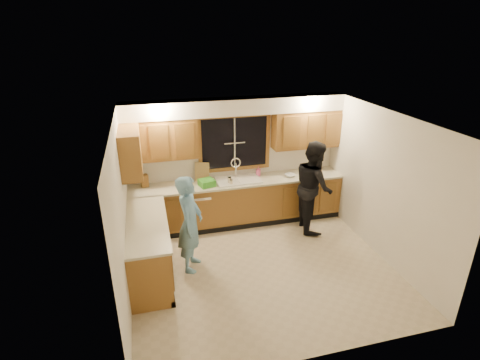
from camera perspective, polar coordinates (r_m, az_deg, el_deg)
The scene contains 26 objects.
floor at distance 6.42m, azimuth 3.40°, elevation -13.12°, with size 4.20×4.20×0.00m, color beige.
ceiling at distance 5.35m, azimuth 4.02°, elevation 9.12°, with size 4.20×4.20×0.00m, color white.
wall_back at distance 7.46m, azimuth -0.85°, elevation 3.13°, with size 4.20×4.20×0.00m, color white.
wall_left at distance 5.55m, azimuth -17.51°, elevation -5.28°, with size 3.80×3.80×0.00m, color white.
wall_right at distance 6.69m, azimuth 21.04°, elevation -0.85°, with size 3.80×3.80×0.00m, color white.
base_cabinets_back at distance 7.51m, azimuth -0.26°, elevation -3.45°, with size 4.20×0.60×0.88m, color olive.
base_cabinets_left at distance 6.23m, azimuth -13.76°, elevation -10.13°, with size 0.60×1.90×0.88m, color olive.
countertop_back at distance 7.31m, azimuth -0.24°, elevation -0.26°, with size 4.20×0.63×0.04m, color beige.
countertop_left at distance 6.00m, azimuth -14.02°, elevation -6.42°, with size 0.63×1.90×0.04m, color beige.
upper_cabinets_left at distance 6.94m, azimuth -12.10°, elevation 6.09°, with size 1.35×0.33×0.75m, color olive.
upper_cabinets_right at distance 7.60m, azimuth 10.02°, elevation 7.68°, with size 1.35×0.33×0.75m, color olive.
upper_cabinets_return at distance 6.35m, azimuth -16.36°, elevation 4.11°, with size 0.33×0.90×0.75m, color olive.
soffit at distance 7.00m, azimuth -0.55°, elevation 11.16°, with size 4.20×0.35×0.30m, color white.
window_frame at distance 7.34m, azimuth -0.84°, elevation 5.67°, with size 1.44×0.03×1.14m.
sink at distance 7.34m, azimuth -0.28°, elevation -0.46°, with size 0.86×0.52×0.57m.
dishwasher at distance 7.37m, azimuth -6.67°, elevation -4.41°, with size 0.60×0.56×0.82m, color silver.
stove at distance 5.75m, azimuth -13.57°, elevation -13.06°, with size 0.58×0.75×0.90m, color silver.
man at distance 6.04m, azimuth -7.62°, elevation -6.63°, with size 0.59×0.39×1.63m, color #6CA4CC.
woman at distance 7.27m, azimuth 11.15°, elevation -0.94°, with size 0.86×0.67×1.78m, color black.
knife_block at distance 7.22m, azimuth -14.36°, elevation -0.10°, with size 0.13×0.11×0.24m, color brown.
cutting_board at distance 7.27m, azimuth -5.82°, elevation 1.24°, with size 0.28×0.02×0.37m, color tan.
dish_crate at distance 7.07m, azimuth -5.09°, elevation -0.44°, with size 0.27×0.25×0.13m, color green.
soap_bottle at distance 7.52m, azimuth 2.82°, elevation 1.36°, with size 0.09×0.09×0.19m, color #F55D98.
bowl at distance 7.56m, azimuth 7.64°, elevation 0.70°, with size 0.20×0.20×0.05m, color silver.
can_left at distance 7.15m, azimuth -1.60°, elevation -0.07°, with size 0.07×0.07×0.13m, color #B5A68B.
can_right at distance 7.09m, azimuth -1.35°, elevation -0.37°, with size 0.06×0.06×0.11m, color #B5A68B.
Camera 1 is at (-1.67, -4.93, 3.76)m, focal length 28.00 mm.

